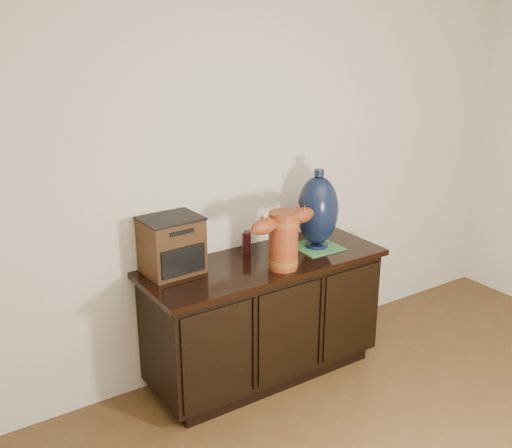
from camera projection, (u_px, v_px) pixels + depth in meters
sideboard at (264, 317)px, 3.59m from camera, size 1.46×0.56×0.75m
terracotta_vessel at (283, 237)px, 3.31m from camera, size 0.47×0.19×0.33m
tv_radio at (172, 245)px, 3.27m from camera, size 0.33×0.27×0.32m
green_mat at (316, 247)px, 3.66m from camera, size 0.26×0.26×0.01m
lamp_base at (318, 211)px, 3.59m from camera, size 0.25×0.25×0.48m
spray_can at (247, 241)px, 3.56m from camera, size 0.05×0.05×0.15m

